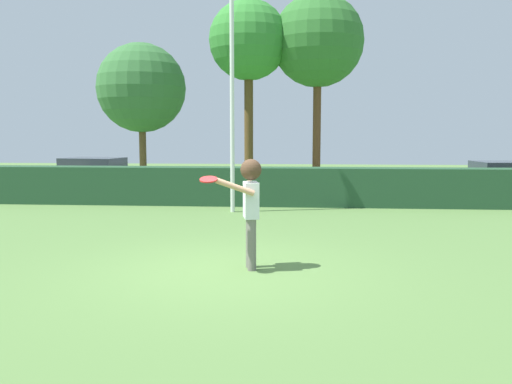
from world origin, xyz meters
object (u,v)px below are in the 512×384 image
(birch_tree, at_px, (141,88))
(willow_tree, at_px, (249,42))
(frisbee, at_px, (209,179))
(maple_tree, at_px, (318,42))
(parked_car_white, at_px, (93,172))
(person, at_px, (250,199))
(lamppost, at_px, (232,84))
(parked_car_green, at_px, (509,178))

(birch_tree, distance_m, willow_tree, 5.69)
(frisbee, height_order, willow_tree, willow_tree)
(birch_tree, xyz_separation_m, willow_tree, (5.25, -1.04, 1.92))
(frisbee, distance_m, maple_tree, 17.28)
(parked_car_white, height_order, willow_tree, willow_tree)
(maple_tree, xyz_separation_m, willow_tree, (-3.09, -0.47, -0.04))
(person, xyz_separation_m, birch_tree, (-6.76, 16.63, 3.21))
(frisbee, relative_size, lamppost, 0.04)
(lamppost, bearing_deg, maple_tree, 74.87)
(maple_tree, bearing_deg, willow_tree, -171.39)
(lamppost, height_order, parked_car_white, lamppost)
(frisbee, height_order, parked_car_white, frisbee)
(frisbee, bearing_deg, birch_tree, 109.86)
(birch_tree, bearing_deg, parked_car_green, -23.53)
(person, relative_size, maple_tree, 0.21)
(birch_tree, height_order, willow_tree, willow_tree)
(birch_tree, bearing_deg, willow_tree, -11.22)
(parked_car_white, bearing_deg, willow_tree, 32.93)
(parked_car_white, relative_size, birch_tree, 0.68)
(willow_tree, bearing_deg, parked_car_white, -147.07)
(frisbee, distance_m, willow_tree, 16.70)
(parked_car_white, distance_m, parked_car_green, 15.36)
(parked_car_white, distance_m, willow_tree, 8.91)
(parked_car_green, height_order, birch_tree, birch_tree)
(lamppost, relative_size, willow_tree, 0.80)
(parked_car_green, bearing_deg, person, -127.85)
(person, distance_m, lamppost, 6.75)
(birch_tree, distance_m, maple_tree, 8.59)
(lamppost, distance_m, parked_car_green, 10.28)
(maple_tree, bearing_deg, lamppost, -105.13)
(frisbee, xyz_separation_m, parked_car_white, (-6.72, 12.20, -0.81))
(parked_car_green, distance_m, birch_tree, 16.45)
(person, relative_size, parked_car_green, 0.41)
(lamppost, height_order, maple_tree, maple_tree)
(frisbee, height_order, birch_tree, birch_tree)
(birch_tree, xyz_separation_m, maple_tree, (8.34, -0.57, 1.96))
(person, height_order, lamppost, lamppost)
(lamppost, bearing_deg, parked_car_green, 23.96)
(parked_car_white, height_order, parked_car_green, same)
(frisbee, relative_size, parked_car_white, 0.06)
(maple_tree, relative_size, willow_tree, 1.04)
(maple_tree, bearing_deg, birch_tree, 176.06)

